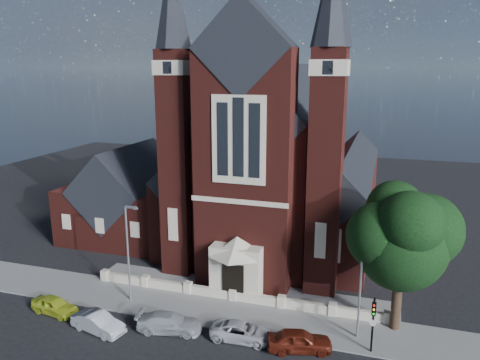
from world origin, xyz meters
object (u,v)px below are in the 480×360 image
Objects in this scene: church at (280,164)px; car_lime_van at (54,305)px; traffic_signal at (373,318)px; car_silver_b at (169,323)px; street_tree at (403,241)px; car_silver_a at (98,323)px; car_dark_red at (299,341)px; parish_hall at (131,200)px; car_white_suv at (243,332)px; street_lamp_right at (362,278)px; street_lamp_left at (129,248)px.

church reaches higher than car_lime_van.
traffic_signal is 0.85× the size of car_silver_b.
traffic_signal is (-1.60, -3.28, -4.38)m from street_tree.
street_tree reaches higher than car_silver_a.
traffic_signal is 5.09m from car_dark_red.
car_dark_red is (22.39, -16.70, -3.27)m from parish_hall.
street_tree is at bearing 64.05° from traffic_signal.
street_tree reaches higher than car_white_suv.
traffic_signal is (0.91, -1.57, -2.02)m from street_lamp_right.
church is 7.79× the size of car_white_suv.
car_white_suv is (10.29, -2.62, -3.98)m from street_lamp_left.
street_lamp_right reaches higher than car_silver_a.
traffic_signal is 14.17m from car_silver_b.
street_lamp_right reaches higher than car_silver_b.
church is at bearing 3.48° from car_white_suv.
street_lamp_right is (-2.51, -1.71, -2.36)m from street_tree.
church is 21.38m from street_tree.
car_dark_red is at bearing -36.73° from parish_hall.
car_silver_a is at bearing -95.94° from car_lime_van.
car_silver_b is 1.08× the size of car_dark_red.
church is at bearing 67.34° from street_lamp_left.
car_dark_red is at bearing -78.93° from car_lime_van.
traffic_signal is 0.95× the size of car_silver_a.
car_lime_van is 0.87× the size of car_white_suv.
street_lamp_right is 1.81× the size of car_white_suv.
car_dark_red reaches higher than car_silver_b.
traffic_signal is at bearing -61.80° from church.
street_lamp_left is at bearing -112.66° from church.
street_lamp_right is 23.23m from car_lime_van.
street_lamp_right reaches higher than car_white_suv.
car_white_suv is 4.01m from car_dark_red.
car_lime_van reaches higher than car_white_suv.
church is 2.86× the size of parish_hall.
car_dark_red is (-6.21, -4.41, -6.22)m from street_tree.
car_silver_a is (4.72, -1.21, 0.03)m from car_lime_van.
car_silver_b is (4.86, 1.57, -0.01)m from car_silver_a.
church is 21.76m from street_lamp_right.
parish_hall is at bearing 151.78° from street_lamp_right.
church is 23.77m from car_dark_red.
car_dark_red is at bearing -166.23° from traffic_signal.
car_dark_red is at bearing -10.71° from street_lamp_left.
street_lamp_left is 6.17m from car_silver_a.
parish_hall is (-16.00, -4.94, -4.17)m from church.
car_white_suv is (10.19, 2.16, -0.07)m from car_silver_a.
church reaches higher than street_lamp_right.
traffic_signal is at bearing -92.11° from car_dark_red.
car_silver_a is at bearing -88.75° from street_lamp_left.
car_silver_a is at bearing -108.22° from church.
car_white_suv is at bearing -173.11° from traffic_signal.
car_silver_a is at bearing 82.41° from car_dark_red.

